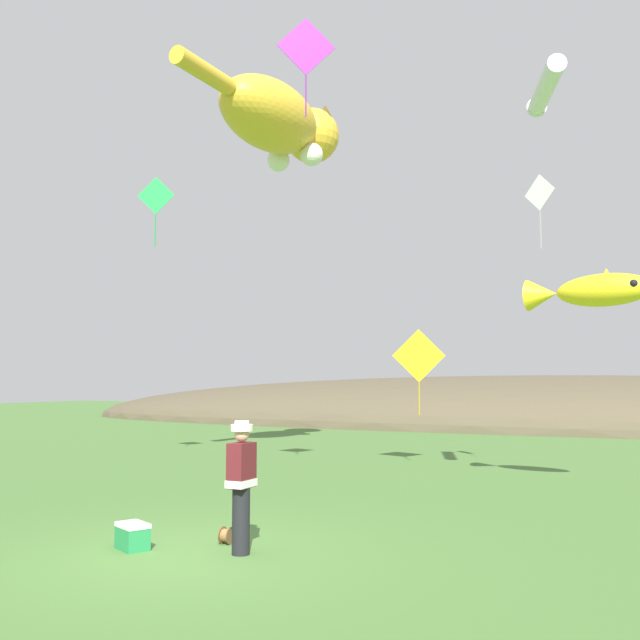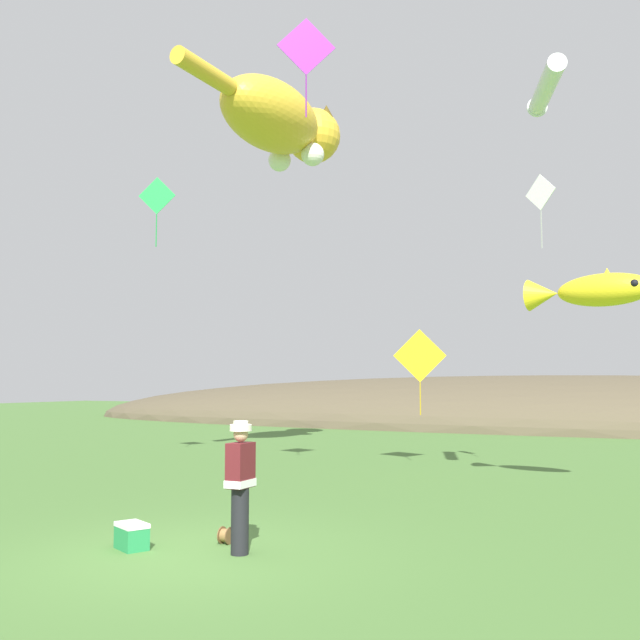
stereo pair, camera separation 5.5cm
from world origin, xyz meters
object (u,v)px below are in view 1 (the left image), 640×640
(picnic_cooler, at_px, (133,536))
(kite_tube_streamer, at_px, (546,88))
(kite_diamond_gold, at_px, (419,356))
(kite_diamond_white, at_px, (540,194))
(kite_spool, at_px, (227,535))
(kite_giant_cat, at_px, (280,122))
(festival_attendant, at_px, (241,482))
(kite_fish_windsock, at_px, (590,291))
(kite_diamond_violet, at_px, (306,47))
(kite_diamond_green, at_px, (156,196))

(picnic_cooler, relative_size, kite_tube_streamer, 0.26)
(kite_tube_streamer, distance_m, kite_diamond_gold, 8.10)
(kite_diamond_white, bearing_deg, kite_tube_streamer, -78.11)
(kite_spool, distance_m, kite_giant_cat, 14.85)
(kite_giant_cat, bearing_deg, kite_diamond_white, -11.95)
(festival_attendant, height_order, kite_spool, festival_attendant)
(kite_diamond_white, bearing_deg, kite_fish_windsock, -44.33)
(picnic_cooler, relative_size, kite_giant_cat, 0.07)
(kite_diamond_violet, height_order, kite_diamond_green, kite_diamond_violet)
(kite_giant_cat, height_order, kite_diamond_white, kite_giant_cat)
(kite_giant_cat, xyz_separation_m, kite_fish_windsock, (8.99, -2.76, -6.04))
(kite_fish_windsock, bearing_deg, picnic_cooler, -124.13)
(kite_tube_streamer, bearing_deg, kite_spool, -124.31)
(kite_giant_cat, xyz_separation_m, kite_diamond_gold, (4.23, 0.38, -7.23))
(festival_attendant, bearing_deg, kite_tube_streamer, 61.30)
(kite_diamond_violet, bearing_deg, kite_tube_streamer, 19.28)
(kite_diamond_gold, distance_m, kite_diamond_green, 8.46)
(kite_spool, distance_m, kite_diamond_green, 11.78)
(kite_diamond_white, distance_m, kite_diamond_gold, 5.57)
(festival_attendant, distance_m, kite_tube_streamer, 9.94)
(picnic_cooler, distance_m, kite_diamond_white, 11.89)
(kite_tube_streamer, bearing_deg, kite_diamond_white, 101.89)
(kite_diamond_gold, bearing_deg, kite_fish_windsock, -33.39)
(kite_giant_cat, bearing_deg, festival_attendant, -63.47)
(kite_diamond_white, relative_size, kite_diamond_violet, 0.83)
(picnic_cooler, xyz_separation_m, kite_diamond_gold, (0.60, 11.05, 2.84))
(kite_diamond_white, bearing_deg, kite_diamond_green, -170.48)
(kite_diamond_white, xyz_separation_m, kite_diamond_green, (-9.89, -1.66, 0.68))
(picnic_cooler, distance_m, kite_giant_cat, 15.11)
(kite_diamond_violet, bearing_deg, kite_giant_cat, 123.39)
(kite_spool, relative_size, kite_diamond_white, 0.14)
(kite_fish_windsock, relative_size, kite_diamond_violet, 1.26)
(kite_fish_windsock, bearing_deg, kite_diamond_gold, 146.61)
(kite_spool, bearing_deg, kite_diamond_white, 68.27)
(kite_diamond_gold, bearing_deg, kite_giant_cat, -174.84)
(kite_diamond_violet, bearing_deg, picnic_cooler, -92.78)
(kite_spool, relative_size, kite_diamond_green, 0.12)
(kite_fish_windsock, height_order, kite_diamond_violet, kite_diamond_violet)
(picnic_cooler, xyz_separation_m, kite_fish_windsock, (5.36, 7.91, 4.03))
(kite_fish_windsock, relative_size, kite_diamond_white, 1.52)
(kite_giant_cat, xyz_separation_m, kite_diamond_violet, (3.86, -5.86, -1.00))
(picnic_cooler, relative_size, kite_fish_windsock, 0.22)
(kite_diamond_gold, bearing_deg, kite_diamond_green, -149.30)
(festival_attendant, bearing_deg, kite_fish_windsock, 62.80)
(kite_diamond_white, relative_size, kite_diamond_gold, 0.74)
(kite_giant_cat, bearing_deg, kite_tube_streamer, -26.85)
(kite_fish_windsock, height_order, kite_tube_streamer, kite_tube_streamer)
(kite_diamond_white, height_order, kite_diamond_green, kite_diamond_green)
(kite_giant_cat, height_order, kite_diamond_violet, kite_giant_cat)
(picnic_cooler, relative_size, kite_diamond_green, 0.30)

